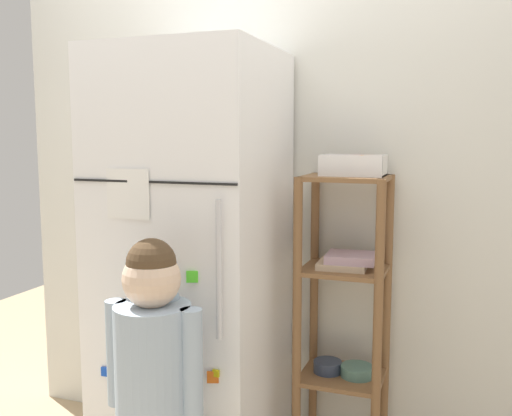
{
  "coord_description": "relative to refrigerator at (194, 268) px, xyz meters",
  "views": [
    {
      "loc": [
        0.76,
        -2.04,
        1.42
      ],
      "look_at": [
        0.01,
        0.02,
        1.15
      ],
      "focal_mm": 39.47,
      "sensor_mm": 36.0,
      "label": 1
    }
  ],
  "objects": [
    {
      "name": "child_standing",
      "position": [
        0.09,
        -0.49,
        -0.22
      ],
      "size": [
        0.35,
        0.26,
        1.1
      ],
      "color": "#384D67",
      "rests_on": "ground"
    },
    {
      "name": "kitchen_wall_back",
      "position": [
        0.26,
        0.35,
        0.25
      ],
      "size": [
        2.66,
        0.03,
        2.27
      ],
      "primitive_type": "cube",
      "color": "silver",
      "rests_on": "ground"
    },
    {
      "name": "pantry_shelf_unit",
      "position": [
        0.6,
        0.16,
        -0.15
      ],
      "size": [
        0.35,
        0.31,
        1.27
      ],
      "color": "brown",
      "rests_on": "ground"
    },
    {
      "name": "fruit_bin",
      "position": [
        0.63,
        0.18,
        0.42
      ],
      "size": [
        0.25,
        0.17,
        0.08
      ],
      "color": "white",
      "rests_on": "pantry_shelf_unit"
    },
    {
      "name": "refrigerator",
      "position": [
        0.0,
        0.0,
        0.0
      ],
      "size": [
        0.67,
        0.68,
        1.77
      ],
      "color": "white",
      "rests_on": "ground"
    }
  ]
}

